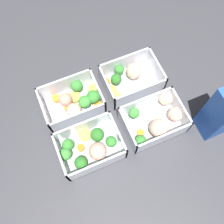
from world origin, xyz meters
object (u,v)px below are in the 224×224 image
object	(u,v)px
container_near_left	(129,78)
juice_carton	(222,113)
container_far_left	(157,120)
container_far_right	(90,147)
container_near_right	(76,101)

from	to	relation	value
container_near_left	juice_carton	world-z (taller)	juice_carton
container_far_left	juice_carton	size ratio (longest dim) A/B	0.86
container_far_left	container_far_right	distance (m)	0.19
container_near_right	juice_carton	bearing A→B (deg)	147.01
container_near_left	container_near_right	xyz separation A→B (m)	(0.17, 0.01, -0.00)
container_far_right	juice_carton	size ratio (longest dim) A/B	0.79
juice_carton	container_far_left	bearing A→B (deg)	-26.43
juice_carton	container_far_right	bearing A→B (deg)	-11.31
container_near_left	container_near_right	bearing A→B (deg)	2.34
container_near_right	container_far_left	xyz separation A→B (m)	(-0.18, 0.14, 0.00)
container_near_right	container_far_right	distance (m)	0.14
container_far_right	container_near_right	bearing A→B (deg)	-95.11
container_near_right	juice_carton	world-z (taller)	juice_carton
container_far_left	container_near_right	bearing A→B (deg)	-37.21
container_near_left	container_far_left	xyz separation A→B (m)	(-0.02, 0.14, 0.00)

